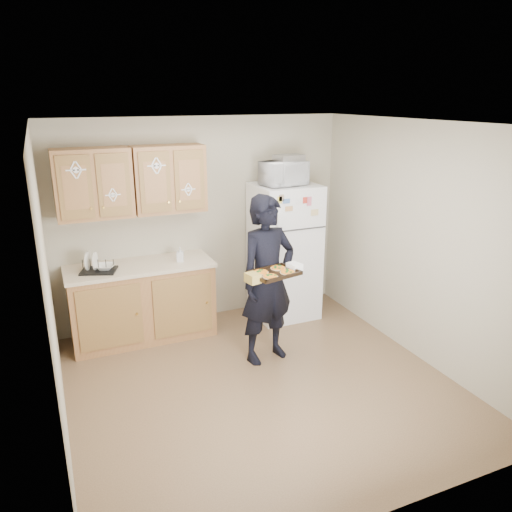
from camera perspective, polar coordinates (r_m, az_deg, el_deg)
The scene contains 23 objects.
floor at distance 5.09m, azimuth 0.56°, elevation -14.44°, with size 3.60×3.60×0.00m, color brown.
ceiling at distance 4.31m, azimuth 0.66°, elevation 14.92°, with size 3.60×3.60×0.00m, color silver.
wall_back at distance 6.17m, azimuth -6.18°, elevation 3.97°, with size 3.60×0.04×2.50m, color #AEA58D.
wall_front at distance 3.12m, azimuth 14.32°, elevation -10.84°, with size 3.60×0.04×2.50m, color #AEA58D.
wall_left at distance 4.20m, azimuth -22.53°, elevation -4.07°, with size 0.04×3.60×2.50m, color #AEA58D.
wall_right at distance 5.50m, azimuth 18.04°, elevation 1.44°, with size 0.04×3.60×2.50m, color #AEA58D.
refrigerator at distance 6.29m, azimuth 3.25°, elevation 0.53°, with size 0.75×0.70×1.70m, color white.
base_cabinet at distance 5.95m, azimuth -12.85°, elevation -5.27°, with size 1.60×0.60×0.86m, color brown.
countertop at distance 5.79m, azimuth -13.16°, elevation -1.17°, with size 1.64×0.64×0.04m, color beige.
upper_cab_left at distance 5.64m, azimuth -18.12°, elevation 7.85°, with size 0.80×0.33×0.75m, color brown.
upper_cab_right at distance 5.77m, azimuth -9.94°, elevation 8.67°, with size 0.80×0.33×0.75m, color brown.
cereal_box at distance 6.95m, azimuth 6.08°, elevation -3.87°, with size 0.20×0.07×0.32m, color gold.
person at distance 5.18m, azimuth 1.33°, elevation -2.78°, with size 0.65×0.43×1.79m, color black.
baking_tray at distance 4.84m, azimuth 2.09°, elevation -2.03°, with size 0.45×0.33×0.04m, color black.
pizza_front_left at distance 4.72m, azimuth 1.64°, elevation -2.34°, with size 0.15×0.15×0.02m, color yellow.
pizza_front_right at distance 4.84m, azimuth 3.62°, elevation -1.83°, with size 0.15×0.15×0.02m, color yellow.
pizza_back_left at distance 4.83m, azimuth 0.57°, elevation -1.84°, with size 0.15×0.15×0.02m, color yellow.
pizza_back_right at distance 4.95m, azimuth 2.53°, elevation -1.36°, with size 0.15×0.15×0.02m, color yellow.
microwave at distance 6.00m, azimuth 3.17°, elevation 9.42°, with size 0.51×0.35×0.28m, color white.
foil_pan at distance 6.04m, azimuth 3.79°, elevation 11.15°, with size 0.33×0.23×0.07m, color #B5B6BC.
dish_rack at distance 5.66m, azimuth -17.59°, elevation -1.00°, with size 0.36×0.27×0.15m, color black.
bowl at distance 5.67m, azimuth -16.89°, elevation -1.19°, with size 0.21×0.21×0.05m, color silver.
soap_bottle at distance 5.78m, azimuth -8.68°, elevation 0.19°, with size 0.08×0.08×0.17m, color white.
Camera 1 is at (-1.74, -3.93, 2.72)m, focal length 35.00 mm.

